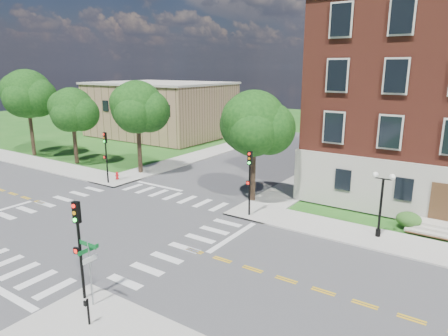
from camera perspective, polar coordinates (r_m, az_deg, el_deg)
The scene contains 19 objects.
ground at distance 29.71m, azimuth -16.60°, elevation -7.55°, with size 160.00×160.00×0.00m, color #1D5417.
road_ew at distance 29.70m, azimuth -16.60°, elevation -7.54°, with size 90.00×12.00×0.01m, color #3D3D3F.
road_ns at distance 29.70m, azimuth -16.60°, elevation -7.53°, with size 12.00×90.00×0.01m, color #3D3D3F.
sidewalk_ne at distance 34.91m, azimuth 21.78°, elevation -4.60°, with size 34.00×34.00×0.12m.
sidewalk_nw at distance 50.51m, azimuth -14.51°, elevation 1.60°, with size 34.00×34.00×0.12m.
crosswalk_east at distance 24.95m, azimuth -5.69°, elevation -11.29°, with size 2.20×10.20×0.02m, color silver, non-canonical shape.
stop_bar_east at distance 26.29m, azimuth 1.26°, elevation -9.83°, with size 0.40×5.50×0.00m, color silver.
secondary_building at distance 64.67m, azimuth -9.02°, elevation 8.35°, with size 20.40×15.40×8.30m.
tree_a at distance 53.94m, azimuth -26.30°, elevation 9.46°, with size 5.80×5.80×10.38m.
tree_b at distance 47.52m, azimuth -20.89°, elevation 7.77°, with size 4.84×4.84×8.46m.
tree_c at distance 41.16m, azimuth -12.29°, elevation 8.48°, with size 5.26×5.26×9.36m.
tree_d at distance 31.52m, azimuth 4.27°, elevation 6.39°, with size 5.16×5.16×8.92m.
traffic_signal_se at distance 19.54m, azimuth -20.05°, elevation -9.37°, with size 0.35×0.40×4.80m.
traffic_signal_ne at distance 28.78m, azimuth 3.68°, elevation -0.97°, with size 0.34×0.37×4.80m.
traffic_signal_nw at distance 38.53m, azimuth -16.53°, elevation 2.37°, with size 0.36×0.40×4.80m.
twin_lamp_west at distance 27.13m, azimuth 21.54°, elevation -4.39°, with size 1.36×0.36×4.23m.
street_sign_pole at distance 19.22m, azimuth -18.66°, elevation -12.53°, with size 1.10×1.10×3.10m.
push_button_post at distance 18.70m, azimuth -18.88°, elevation -18.68°, with size 0.14×0.21×1.20m.
fire_hydrant at distance 40.09m, azimuth -15.03°, elevation -1.08°, with size 0.35×0.35×0.75m.
Camera 1 is at (21.66, -17.27, 10.73)m, focal length 32.00 mm.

